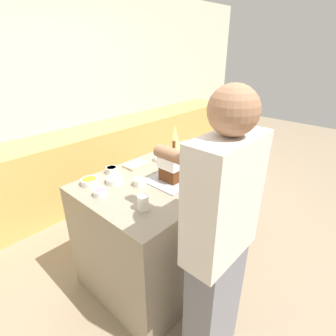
# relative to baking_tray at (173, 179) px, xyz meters

# --- Properties ---
(ground_plane) EXTENTS (12.00, 12.00, 0.00)m
(ground_plane) POSITION_rel_baking_tray_xyz_m (0.08, 0.08, -0.95)
(ground_plane) COLOR gray
(wall_back) EXTENTS (8.00, 0.05, 2.60)m
(wall_back) POSITION_rel_baking_tray_xyz_m (0.08, 2.08, 0.35)
(wall_back) COLOR beige
(wall_back) RESTS_ON ground_plane
(back_cabinet_block) EXTENTS (6.00, 0.60, 0.90)m
(back_cabinet_block) POSITION_rel_baking_tray_xyz_m (0.08, 1.76, -0.50)
(back_cabinet_block) COLOR tan
(back_cabinet_block) RESTS_ON ground_plane
(kitchen_island) EXTENTS (1.45, 0.90, 0.94)m
(kitchen_island) POSITION_rel_baking_tray_xyz_m (0.08, 0.08, -0.48)
(kitchen_island) COLOR gray
(kitchen_island) RESTS_ON ground_plane
(baking_tray) EXTENTS (0.36, 0.33, 0.01)m
(baking_tray) POSITION_rel_baking_tray_xyz_m (0.00, 0.00, 0.00)
(baking_tray) COLOR #9E9EA8
(baking_tray) RESTS_ON kitchen_island
(gingerbread_house) EXTENTS (0.17, 0.17, 0.29)m
(gingerbread_house) POSITION_rel_baking_tray_xyz_m (0.00, 0.00, 0.11)
(gingerbread_house) COLOR #5B2D14
(gingerbread_house) RESTS_ON baking_tray
(decorative_tree) EXTENTS (0.15, 0.15, 0.30)m
(decorative_tree) POSITION_rel_baking_tray_xyz_m (0.37, 0.31, 0.15)
(decorative_tree) COLOR #DBD675
(decorative_tree) RESTS_ON kitchen_island
(candy_bowl_near_tray_left) EXTENTS (0.12, 0.12, 0.04)m
(candy_bowl_near_tray_left) POSITION_rel_baking_tray_xyz_m (0.21, 0.32, 0.02)
(candy_bowl_near_tray_left) COLOR silver
(candy_bowl_near_tray_left) RESTS_ON kitchen_island
(candy_bowl_behind_tray) EXTENTS (0.13, 0.13, 0.04)m
(candy_bowl_behind_tray) POSITION_rel_baking_tray_xyz_m (-0.33, 0.29, 0.02)
(candy_bowl_behind_tray) COLOR white
(candy_bowl_behind_tray) RESTS_ON kitchen_island
(candy_bowl_beside_tree) EXTENTS (0.11, 0.11, 0.04)m
(candy_bowl_beside_tree) POSITION_rel_baking_tray_xyz_m (0.56, 0.33, 0.02)
(candy_bowl_beside_tree) COLOR silver
(candy_bowl_beside_tree) RESTS_ON kitchen_island
(candy_bowl_front_corner) EXTENTS (0.13, 0.13, 0.04)m
(candy_bowl_front_corner) POSITION_rel_baking_tray_xyz_m (-0.47, 0.41, 0.02)
(candy_bowl_front_corner) COLOR white
(candy_bowl_front_corner) RESTS_ON kitchen_island
(candy_bowl_center_rear) EXTENTS (0.09, 0.09, 0.04)m
(candy_bowl_center_rear) POSITION_rel_baking_tray_xyz_m (-0.51, 0.21, 0.02)
(candy_bowl_center_rear) COLOR white
(candy_bowl_center_rear) RESTS_ON kitchen_island
(candy_bowl_near_tray_right) EXTENTS (0.09, 0.09, 0.05)m
(candy_bowl_near_tray_right) POSITION_rel_baking_tray_xyz_m (-0.23, 0.12, 0.02)
(candy_bowl_near_tray_right) COLOR white
(candy_bowl_near_tray_right) RESTS_ON kitchen_island
(candy_bowl_far_right) EXTENTS (0.09, 0.09, 0.05)m
(candy_bowl_far_right) POSITION_rel_baking_tray_xyz_m (-0.24, 0.44, 0.02)
(candy_bowl_far_right) COLOR silver
(candy_bowl_far_right) RESTS_ON kitchen_island
(cookbook) EXTENTS (0.20, 0.14, 0.02)m
(cookbook) POSITION_rel_baking_tray_xyz_m (-0.01, 0.40, 0.01)
(cookbook) COLOR #CCB78C
(cookbook) RESTS_ON kitchen_island
(mug) EXTENTS (0.07, 0.07, 0.10)m
(mug) POSITION_rel_baking_tray_xyz_m (-0.42, -0.13, 0.05)
(mug) COLOR white
(mug) RESTS_ON kitchen_island
(person) EXTENTS (0.46, 0.57, 1.74)m
(person) POSITION_rel_baking_tray_xyz_m (-0.33, -0.63, -0.05)
(person) COLOR slate
(person) RESTS_ON ground_plane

